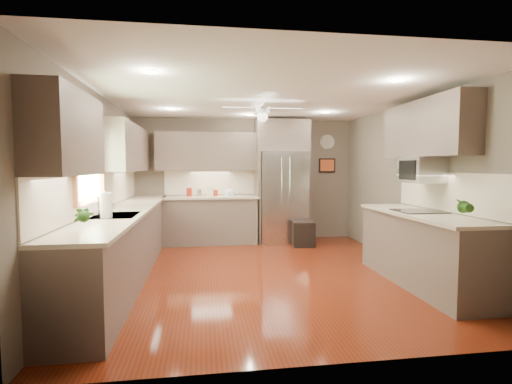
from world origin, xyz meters
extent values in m
plane|color=#4F1E0A|center=(0.00, 0.00, 0.00)|extent=(5.00, 5.00, 0.00)
plane|color=white|center=(0.00, 0.00, 2.50)|extent=(5.00, 5.00, 0.00)
plane|color=#61574A|center=(0.00, 2.50, 1.25)|extent=(4.50, 0.00, 4.50)
plane|color=#61574A|center=(0.00, -2.50, 1.25)|extent=(4.50, 0.00, 4.50)
plane|color=#61574A|center=(-2.25, 0.00, 1.25)|extent=(0.00, 5.00, 5.00)
plane|color=#61574A|center=(2.25, 0.00, 1.25)|extent=(0.00, 5.00, 5.00)
cylinder|color=maroon|center=(-1.15, 2.21, 1.02)|extent=(0.12, 0.12, 0.17)
cylinder|color=silver|center=(-0.95, 2.25, 1.01)|extent=(0.12, 0.12, 0.14)
cylinder|color=beige|center=(-0.74, 2.20, 1.03)|extent=(0.14, 0.14, 0.20)
cylinder|color=maroon|center=(-0.63, 2.22, 1.00)|extent=(0.11, 0.11, 0.13)
imported|color=white|center=(-2.07, -0.23, 1.04)|extent=(0.12, 0.12, 0.20)
imported|color=#265418|center=(-1.94, -1.73, 1.10)|extent=(0.19, 0.15, 0.32)
imported|color=#265418|center=(1.91, -1.55, 1.10)|extent=(0.20, 0.17, 0.31)
imported|color=beige|center=(-0.35, 2.20, 0.97)|extent=(0.29, 0.29, 0.06)
cube|color=brown|center=(-1.95, 0.15, 0.45)|extent=(0.60, 4.70, 0.90)
cube|color=#C1B89B|center=(-1.94, 0.15, 0.92)|extent=(0.65, 4.70, 0.04)
cube|color=beige|center=(-2.24, 0.15, 1.20)|extent=(0.02, 4.70, 0.50)
cube|color=brown|center=(-0.72, 2.20, 0.45)|extent=(1.85, 0.60, 0.90)
cube|color=#C1B89B|center=(-0.72, 2.19, 0.92)|extent=(1.85, 0.65, 0.04)
cube|color=beige|center=(-0.72, 2.49, 1.20)|extent=(1.85, 0.02, 0.50)
cube|color=brown|center=(-2.08, -1.60, 1.83)|extent=(0.33, 1.20, 0.75)
cube|color=brown|center=(-2.08, 1.30, 1.83)|extent=(0.33, 2.40, 0.75)
cube|color=brown|center=(-0.72, 2.33, 1.83)|extent=(2.15, 0.33, 0.75)
cube|color=brown|center=(2.08, -0.55, 2.03)|extent=(0.33, 1.70, 0.75)
cube|color=#BFF2B2|center=(-2.23, -0.50, 1.55)|extent=(0.01, 1.00, 0.80)
cube|color=#9B542A|center=(-2.21, -0.50, 1.98)|extent=(0.05, 1.12, 0.06)
cube|color=#9B542A|center=(-2.21, -0.50, 1.12)|extent=(0.05, 1.12, 0.06)
cube|color=#9B542A|center=(-2.21, -1.03, 1.55)|extent=(0.05, 0.06, 0.80)
cube|color=#9B542A|center=(-2.21, 0.03, 1.55)|extent=(0.05, 0.06, 0.80)
cube|color=silver|center=(-1.93, -0.50, 0.93)|extent=(0.50, 0.70, 0.03)
cube|color=#262626|center=(-1.93, -0.50, 0.89)|extent=(0.44, 0.62, 0.05)
cylinder|color=silver|center=(-2.13, -0.50, 1.05)|extent=(0.02, 0.02, 0.24)
cylinder|color=silver|center=(-2.07, -0.50, 1.17)|extent=(0.16, 0.02, 0.02)
cube|color=silver|center=(0.70, 2.14, 0.91)|extent=(0.92, 0.72, 1.82)
cube|color=black|center=(0.70, 1.80, 0.66)|extent=(0.88, 0.02, 0.02)
cube|color=black|center=(0.70, 1.79, 1.25)|extent=(0.01, 0.02, 1.00)
cylinder|color=silver|center=(0.62, 1.76, 1.25)|extent=(0.02, 0.02, 0.90)
cylinder|color=silver|center=(0.78, 1.76, 1.25)|extent=(0.02, 0.02, 0.90)
cube|color=brown|center=(0.70, 2.20, 2.14)|extent=(1.04, 0.60, 0.63)
cube|color=brown|center=(0.20, 2.20, 0.91)|extent=(0.06, 0.60, 1.82)
cube|color=brown|center=(1.20, 2.20, 0.91)|extent=(0.06, 0.60, 1.82)
cube|color=brown|center=(1.93, -0.80, 0.45)|extent=(0.65, 2.20, 0.90)
cube|color=#C1B89B|center=(1.91, -0.80, 0.92)|extent=(0.70, 2.20, 0.04)
cube|color=beige|center=(2.24, -0.80, 1.20)|extent=(0.02, 2.20, 0.50)
cube|color=black|center=(1.91, -0.70, 0.94)|extent=(0.56, 0.52, 0.01)
cube|color=silver|center=(2.03, -0.55, 1.48)|extent=(0.42, 0.55, 0.34)
cube|color=black|center=(1.82, -0.55, 1.48)|extent=(0.02, 0.40, 0.26)
cylinder|color=white|center=(0.00, 0.30, 2.46)|extent=(0.03, 0.03, 0.08)
cylinder|color=white|center=(0.00, 0.30, 2.36)|extent=(0.22, 0.22, 0.10)
sphere|color=white|center=(0.00, 0.30, 2.26)|extent=(0.16, 0.16, 0.16)
cube|color=white|center=(0.35, 0.30, 2.38)|extent=(0.48, 0.11, 0.01)
cube|color=white|center=(0.00, 0.65, 2.38)|extent=(0.11, 0.48, 0.01)
cube|color=white|center=(-0.35, 0.30, 2.38)|extent=(0.48, 0.11, 0.01)
cube|color=white|center=(0.00, -0.05, 2.38)|extent=(0.11, 0.48, 0.01)
cylinder|color=white|center=(-1.40, 1.30, 2.49)|extent=(0.14, 0.14, 0.01)
cylinder|color=white|center=(1.30, 1.30, 2.49)|extent=(0.14, 0.14, 0.01)
cylinder|color=white|center=(-1.40, -1.20, 2.49)|extent=(0.14, 0.14, 0.01)
cylinder|color=white|center=(1.30, -1.20, 2.49)|extent=(0.14, 0.14, 0.01)
cylinder|color=white|center=(0.00, 1.80, 2.49)|extent=(0.14, 0.14, 0.01)
cylinder|color=white|center=(1.75, 2.48, 2.05)|extent=(0.30, 0.03, 0.30)
cylinder|color=silver|center=(1.75, 2.47, 2.05)|extent=(0.29, 0.00, 0.29)
cube|color=black|center=(1.75, 2.48, 1.55)|extent=(0.36, 0.03, 0.30)
cube|color=#C65727|center=(1.75, 2.46, 1.55)|extent=(0.30, 0.01, 0.24)
cube|color=black|center=(1.01, 1.68, 0.23)|extent=(0.44, 0.44, 0.46)
cube|color=black|center=(1.01, 1.68, 0.46)|extent=(0.42, 0.42, 0.03)
cylinder|color=white|center=(-1.98, -0.76, 1.08)|extent=(0.13, 0.13, 0.30)
cylinder|color=silver|center=(-1.98, -0.76, 1.09)|extent=(0.03, 0.03, 0.32)
camera|label=1|loc=(-0.87, -5.16, 1.53)|focal=26.00mm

